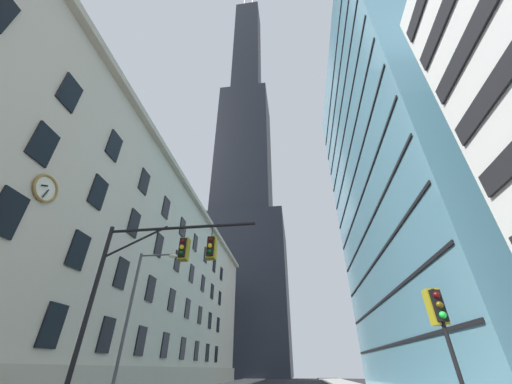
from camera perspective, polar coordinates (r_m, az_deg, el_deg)
name	(u,v)px	position (r m, az deg, el deg)	size (l,w,h in m)	color
station_building	(117,278)	(39.73, -25.95, -15.24)	(16.98, 62.14, 22.65)	beige
dark_skyscraper	(244,183)	(110.17, -2.39, 1.75)	(28.79, 28.79, 206.91)	black
glass_office_midrise	(429,163)	(44.40, 31.19, 4.93)	(19.70, 34.42, 50.40)	teal
traffic_signal_mast	(157,271)	(14.03, -19.20, -14.59)	(7.40, 0.63, 7.89)	black
traffic_light_near_right	(439,315)	(10.88, 32.73, -20.00)	(0.40, 0.63, 4.00)	black
street_lamppost	(135,308)	(19.60, -22.94, -20.58)	(2.56, 0.32, 8.28)	#47474C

